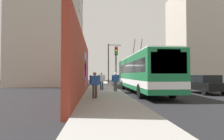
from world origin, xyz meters
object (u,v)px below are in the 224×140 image
at_px(pedestrian_midblock, 102,80).
at_px(pedestrian_near_wall, 95,83).
at_px(traffic_light, 116,61).
at_px(street_lamp, 110,61).
at_px(parked_car_white, 173,81).
at_px(pedestrian_at_curb, 116,80).
at_px(parked_car_black, 204,84).
at_px(city_bus, 142,72).

relative_size(pedestrian_midblock, pedestrian_near_wall, 1.03).
distance_m(traffic_light, street_lamp, 9.44).
bearing_deg(parked_car_white, pedestrian_at_curb, 124.25).
relative_size(parked_car_black, traffic_light, 0.96).
height_order(parked_car_black, pedestrian_near_wall, pedestrian_near_wall).
bearing_deg(parked_car_black, pedestrian_at_curb, 81.11).
relative_size(parked_car_white, pedestrian_near_wall, 2.68).
bearing_deg(traffic_light, pedestrian_near_wall, 162.03).
relative_size(city_bus, street_lamp, 2.05).
distance_m(parked_car_white, street_lamp, 9.65).
relative_size(parked_car_black, pedestrian_at_curb, 2.44).
bearing_deg(pedestrian_near_wall, pedestrian_at_curb, -20.92).
bearing_deg(street_lamp, pedestrian_midblock, 170.88).
bearing_deg(parked_car_black, pedestrian_midblock, 74.42).
distance_m(city_bus, pedestrian_near_wall, 6.29).
bearing_deg(parked_car_white, pedestrian_midblock, 113.93).
distance_m(pedestrian_near_wall, street_lamp, 15.99).
bearing_deg(pedestrian_midblock, parked_car_white, -66.07).
distance_m(parked_car_white, pedestrian_at_curb, 9.15).
xyz_separation_m(pedestrian_midblock, street_lamp, (9.64, -1.55, 2.54)).
bearing_deg(pedestrian_near_wall, parked_car_white, -43.46).
bearing_deg(pedestrian_midblock, parked_car_black, -105.58).
distance_m(city_bus, parked_car_white, 7.45).
distance_m(parked_car_black, traffic_light, 8.11).
distance_m(city_bus, traffic_light, 2.91).
bearing_deg(pedestrian_at_curb, pedestrian_near_wall, 159.08).
xyz_separation_m(parked_car_white, pedestrian_midblock, (-3.89, 8.76, 0.30)).
height_order(city_bus, pedestrian_at_curb, city_bus).
xyz_separation_m(city_bus, pedestrian_near_wall, (-4.65, 4.17, -0.73)).
bearing_deg(parked_car_white, traffic_light, 116.47).
relative_size(city_bus, traffic_light, 2.93).
relative_size(parked_car_black, street_lamp, 0.67).
distance_m(pedestrian_at_curb, traffic_light, 2.40).
relative_size(city_bus, pedestrian_midblock, 7.36).
xyz_separation_m(pedestrian_near_wall, traffic_light, (6.23, -2.02, 1.89)).
xyz_separation_m(parked_car_black, pedestrian_midblock, (2.44, 8.76, 0.30)).
relative_size(pedestrian_midblock, pedestrian_at_curb, 1.01).
relative_size(parked_car_white, traffic_light, 1.03).
height_order(pedestrian_midblock, pedestrian_near_wall, pedestrian_midblock).
height_order(pedestrian_at_curb, traffic_light, traffic_light).
bearing_deg(city_bus, pedestrian_near_wall, 138.10).
bearing_deg(pedestrian_midblock, traffic_light, -80.83).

